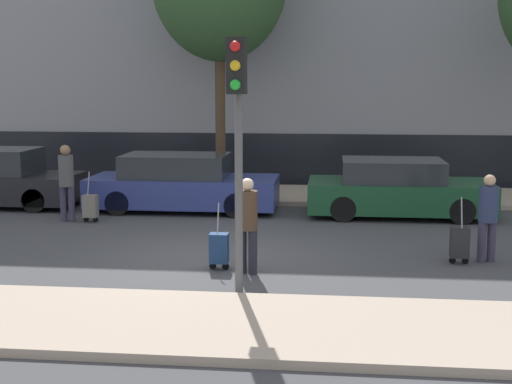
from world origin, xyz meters
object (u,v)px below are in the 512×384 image
at_px(parked_car_2, 397,189).
at_px(trolley_center, 219,248).
at_px(pedestrian_left, 66,178).
at_px(pedestrian_center, 247,220).
at_px(trolley_right, 460,242).
at_px(traffic_light, 237,115).
at_px(parked_car_1, 181,184).
at_px(trolley_left, 90,206).
at_px(pedestrian_right, 488,213).

distance_m(parked_car_2, trolley_center, 6.34).
xyz_separation_m(parked_car_2, pedestrian_left, (-7.61, -1.52, 0.37)).
height_order(pedestrian_center, trolley_right, pedestrian_center).
xyz_separation_m(trolley_right, traffic_light, (-3.64, -2.38, 2.35)).
bearing_deg(pedestrian_left, parked_car_2, -166.37).
xyz_separation_m(parked_car_1, trolley_left, (-1.77, -1.71, -0.28)).
bearing_deg(trolley_right, traffic_light, -146.86).
height_order(parked_car_2, trolley_left, parked_car_2).
xyz_separation_m(pedestrian_right, trolley_right, (-0.51, -0.21, -0.50)).
relative_size(parked_car_1, trolley_center, 3.97).
relative_size(trolley_center, pedestrian_right, 0.74).
bearing_deg(trolley_right, pedestrian_right, 22.41).
bearing_deg(pedestrian_right, parked_car_2, 83.70).
xyz_separation_m(pedestrian_left, trolley_center, (4.14, -3.78, -0.64)).
bearing_deg(trolley_left, pedestrian_right, -18.11).
bearing_deg(parked_car_2, pedestrian_left, -168.72).
bearing_deg(traffic_light, pedestrian_center, 90.94).
relative_size(parked_car_2, trolley_center, 3.67).
distance_m(trolley_center, traffic_light, 2.87).
bearing_deg(parked_car_1, traffic_light, -71.34).
height_order(trolley_center, traffic_light, traffic_light).
distance_m(parked_car_2, traffic_light, 7.73).
relative_size(parked_car_2, traffic_light, 1.12).
relative_size(pedestrian_center, trolley_center, 1.39).
bearing_deg(trolley_left, parked_car_1, 44.08).
distance_m(trolley_right, traffic_light, 4.94).
height_order(parked_car_1, trolley_center, parked_car_1).
xyz_separation_m(trolley_center, traffic_light, (0.54, -1.54, 2.36)).
xyz_separation_m(trolley_left, trolley_center, (3.59, -3.76, 0.00)).
relative_size(parked_car_1, trolley_left, 3.98).
bearing_deg(trolley_left, pedestrian_left, 177.59).
bearing_deg(pedestrian_center, traffic_light, -69.03).
xyz_separation_m(pedestrian_left, traffic_light, (4.68, -5.32, 1.72)).
bearing_deg(trolley_left, pedestrian_center, -43.83).
bearing_deg(pedestrian_center, trolley_right, 35.67).
xyz_separation_m(trolley_center, pedestrian_right, (4.69, 1.05, 0.52)).
height_order(parked_car_1, parked_car_2, parked_car_1).
distance_m(pedestrian_center, trolley_right, 3.84).
bearing_deg(pedestrian_left, parked_car_1, -141.57).
bearing_deg(pedestrian_left, trolley_left, 179.94).
relative_size(trolley_left, traffic_light, 0.31).
bearing_deg(pedestrian_left, trolley_center, 139.97).
xyz_separation_m(parked_car_2, traffic_light, (-2.93, -6.84, 2.09)).
distance_m(parked_car_1, trolley_right, 7.59).
relative_size(pedestrian_left, trolley_left, 1.51).
height_order(parked_car_1, pedestrian_left, pedestrian_left).
xyz_separation_m(trolley_left, traffic_light, (4.13, -5.30, 2.36)).
distance_m(pedestrian_center, traffic_light, 2.26).
relative_size(pedestrian_left, pedestrian_center, 1.09).
bearing_deg(pedestrian_left, traffic_light, 133.69).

